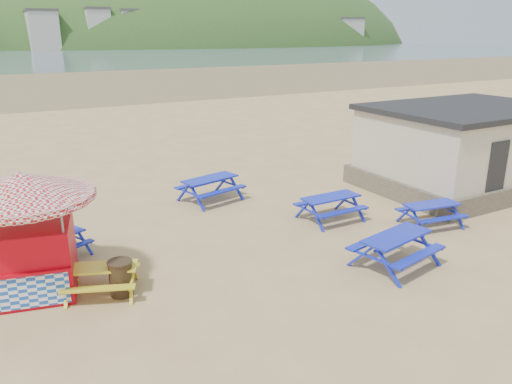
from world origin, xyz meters
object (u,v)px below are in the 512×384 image
picnic_table_blue_a (56,247)px  ice_cream_kiosk (25,218)px  litter_bin (121,278)px  picnic_table_yellow (102,280)px  amenity_block (464,147)px  picnic_table_blue_b (210,189)px

picnic_table_blue_a → ice_cream_kiosk: size_ratio=0.50×
ice_cream_kiosk → litter_bin: (1.73, -1.18, -1.39)m
picnic_table_yellow → amenity_block: amenity_block is taller
ice_cream_kiosk → amenity_block: size_ratio=0.52×
picnic_table_yellow → litter_bin: (0.38, -0.28, 0.09)m
picnic_table_yellow → litter_bin: litter_bin is taller
picnic_table_blue_b → amenity_block: 9.99m
picnic_table_blue_b → ice_cream_kiosk: size_ratio=0.61×
picnic_table_blue_b → ice_cream_kiosk: (-6.35, -4.00, 1.39)m
picnic_table_blue_b → amenity_block: bearing=-31.9°
picnic_table_blue_a → ice_cream_kiosk: ice_cream_kiosk is taller
picnic_table_blue_b → picnic_table_yellow: bearing=-148.9°
ice_cream_kiosk → amenity_block: (15.76, 0.85, -0.25)m
ice_cream_kiosk → picnic_table_yellow: bearing=-20.8°
picnic_table_blue_a → ice_cream_kiosk: 2.33m
picnic_table_yellow → ice_cream_kiosk: size_ratio=0.52×
picnic_table_blue_b → picnic_table_yellow: (-4.99, -4.90, -0.08)m
picnic_table_blue_a → amenity_block: 15.10m
picnic_table_blue_a → picnic_table_blue_b: 6.09m
picnic_table_blue_a → picnic_table_yellow: bearing=-102.0°
ice_cream_kiosk → litter_bin: 2.51m
litter_bin → amenity_block: 14.22m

